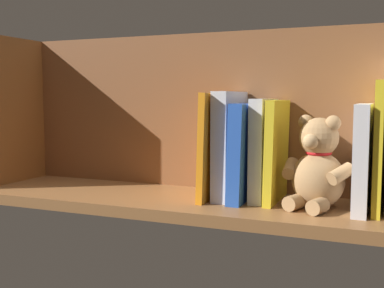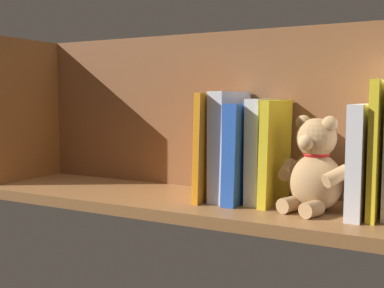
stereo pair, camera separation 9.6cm
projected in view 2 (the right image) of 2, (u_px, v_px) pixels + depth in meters
The scene contains 11 objects.
ground_plane at pixel (192, 202), 97.33cm from camera, with size 96.70×26.30×2.20cm, color brown.
shelf_back_panel at pixel (215, 111), 105.15cm from camera, with size 96.70×1.50×34.02cm, color brown.
shelf_side_divider at pixel (25, 110), 117.41cm from camera, with size 2.40×20.30×34.02cm, color brown.
book_0 at pixel (379, 148), 81.36cm from camera, with size 1.45×15.67×22.88cm, color yellow.
book_1 at pixel (362, 159), 82.38cm from camera, with size 2.51×16.58×18.92cm, color silver.
teddy_bear at pixel (314, 169), 84.36cm from camera, with size 12.99×12.86×16.93cm.
book_2 at pixel (276, 152), 90.72cm from camera, with size 1.67×14.36×19.52cm, color yellow.
book_3 at pixel (263, 150), 92.52cm from camera, with size 2.63×13.20×19.79cm, color silver.
book_4 at pixel (245, 152), 92.94cm from camera, with size 2.64×15.82×18.89cm, color blue.
book_5 at pixel (230, 145), 95.06cm from camera, with size 3.03×14.44×21.20cm, color silver.
book_6 at pixel (215, 146), 95.50cm from camera, with size 1.31×16.45×20.93cm, color orange.
Camera 2 is at (-45.29, 84.36, 19.99)cm, focal length 44.94 mm.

